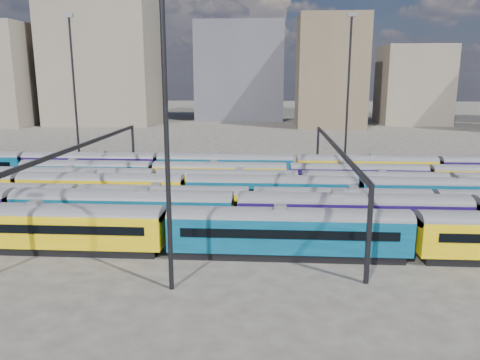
# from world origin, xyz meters

# --- Properties ---
(ground) EXTENTS (500.00, 500.00, 0.00)m
(ground) POSITION_xyz_m (0.00, 0.00, 0.00)
(ground) COLOR #403C36
(ground) RESTS_ON ground
(rake_0) EXTENTS (130.57, 3.18, 5.37)m
(rake_0) POSITION_xyz_m (-6.89, -15.00, 2.82)
(rake_0) COLOR black
(rake_0) RESTS_ON ground
(rake_1) EXTENTS (113.45, 3.32, 5.61)m
(rake_1) POSITION_xyz_m (10.45, -10.00, 2.94)
(rake_1) COLOR black
(rake_1) RESTS_ON ground
(rake_2) EXTENTS (116.58, 2.84, 4.78)m
(rake_2) POSITION_xyz_m (-19.14, -5.00, 2.51)
(rake_2) COLOR black
(rake_2) RESTS_ON ground
(rake_3) EXTENTS (124.09, 3.03, 5.10)m
(rake_3) POSITION_xyz_m (-7.84, 0.00, 2.68)
(rake_3) COLOR black
(rake_3) RESTS_ON ground
(rake_4) EXTENTS (113.26, 2.76, 4.64)m
(rake_4) POSITION_xyz_m (6.30, 5.00, 2.44)
(rake_4) COLOR black
(rake_4) RESTS_ON ground
(rake_5) EXTENTS (96.13, 2.82, 4.73)m
(rake_5) POSITION_xyz_m (14.65, 10.00, 2.49)
(rake_5) COLOR black
(rake_5) RESTS_ON ground
(rake_6) EXTENTS (104.69, 3.07, 5.17)m
(rake_6) POSITION_xyz_m (-4.36, 15.00, 2.71)
(rake_6) COLOR black
(rake_6) RESTS_ON ground
(gantry_1) EXTENTS (0.35, 40.35, 8.03)m
(gantry_1) POSITION_xyz_m (-20.00, 0.00, 6.79)
(gantry_1) COLOR black
(gantry_1) RESTS_ON ground
(gantry_2) EXTENTS (0.35, 40.35, 8.03)m
(gantry_2) POSITION_xyz_m (10.00, 0.00, 6.79)
(gantry_2) COLOR black
(gantry_2) RESTS_ON ground
(mast_1) EXTENTS (1.40, 0.50, 25.60)m
(mast_1) POSITION_xyz_m (-30.00, 22.00, 13.97)
(mast_1) COLOR black
(mast_1) RESTS_ON ground
(mast_2) EXTENTS (1.40, 0.50, 25.60)m
(mast_2) POSITION_xyz_m (-5.00, -22.00, 13.97)
(mast_2) COLOR black
(mast_2) RESTS_ON ground
(mast_3) EXTENTS (1.40, 0.50, 25.60)m
(mast_3) POSITION_xyz_m (15.00, 24.00, 13.97)
(mast_3) COLOR black
(mast_3) RESTS_ON ground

